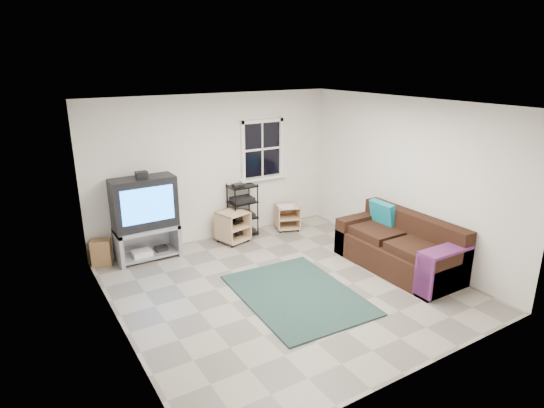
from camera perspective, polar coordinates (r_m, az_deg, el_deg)
room at (r=8.52m, az=-1.23°, el=6.40°), size 4.60×4.62×4.60m
tv_unit at (r=7.59m, az=-15.69°, el=-0.92°), size 1.00×0.50×1.48m
av_rack at (r=8.40m, az=-3.70°, el=-1.16°), size 0.50×0.36×1.00m
side_table_left at (r=8.20m, az=-5.11°, el=-2.68°), size 0.58×0.58×0.56m
side_table_right at (r=8.77m, az=1.88°, el=-1.40°), size 0.55×0.55×0.50m
sofa at (r=7.41m, az=15.75°, el=-5.39°), size 0.90×2.02×0.93m
shag_rug at (r=6.49m, az=3.20°, el=-11.26°), size 1.57×2.10×0.02m
paper_bag at (r=7.77m, az=-20.63°, el=-5.71°), size 0.35×0.28×0.42m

